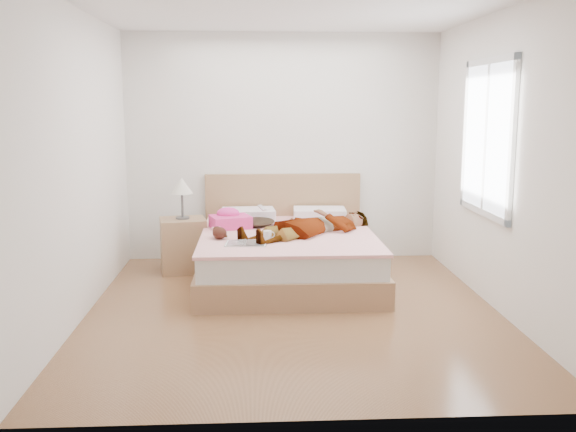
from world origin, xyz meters
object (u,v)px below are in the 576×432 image
object	(u,v)px
phone	(262,208)
plush_toy	(219,233)
nightstand	(183,241)
towel	(230,220)
coffee_mug	(268,235)
magazine	(246,243)
bed	(287,253)
woman	(312,222)

from	to	relation	value
phone	plush_toy	world-z (taller)	phone
nightstand	phone	bearing A→B (deg)	-4.00
towel	coffee_mug	size ratio (longest dim) A/B	3.92
phone	magazine	bearing A→B (deg)	-136.84
magazine	towel	bearing A→B (deg)	102.27
nightstand	bed	bearing A→B (deg)	-18.74
magazine	coffee_mug	xyz separation A→B (m)	(0.21, 0.18, 0.04)
bed	coffee_mug	bearing A→B (deg)	-116.18
woman	plush_toy	xyz separation A→B (m)	(-0.92, -0.26, -0.05)
towel	woman	bearing A→B (deg)	-19.72
phone	plush_toy	xyz separation A→B (m)	(-0.42, -0.66, -0.13)
bed	coffee_mug	size ratio (longest dim) A/B	17.17
magazine	bed	bearing A→B (deg)	55.55
phone	coffee_mug	distance (m)	0.75
magazine	phone	bearing A→B (deg)	80.02
phone	bed	distance (m)	0.59
magazine	nightstand	size ratio (longest dim) A/B	0.39
bed	coffee_mug	distance (m)	0.55
phone	bed	world-z (taller)	bed
phone	coffee_mug	xyz separation A→B (m)	(0.05, -0.74, -0.15)
towel	plush_toy	world-z (taller)	towel
woman	magazine	bearing A→B (deg)	-88.68
magazine	woman	bearing A→B (deg)	38.17
phone	magazine	distance (m)	0.95
phone	woman	bearing A→B (deg)	-75.51
bed	coffee_mug	world-z (taller)	bed
coffee_mug	woman	bearing A→B (deg)	36.64
woman	bed	distance (m)	0.43
coffee_mug	magazine	bearing A→B (deg)	-138.67
woman	towel	bearing A→B (deg)	-146.57
phone	bed	size ratio (longest dim) A/B	0.05
nightstand	magazine	bearing A→B (deg)	-54.79
bed	towel	distance (m)	0.71
magazine	coffee_mug	world-z (taller)	coffee_mug
phone	plush_toy	distance (m)	0.80
phone	towel	size ratio (longest dim) A/B	0.22
bed	towel	xyz separation A→B (m)	(-0.59, 0.22, 0.32)
nightstand	plush_toy	bearing A→B (deg)	-59.20
magazine	nightstand	distance (m)	1.21
plush_toy	phone	bearing A→B (deg)	57.23
phone	nightstand	bearing A→B (deg)	139.15
bed	towel	world-z (taller)	bed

